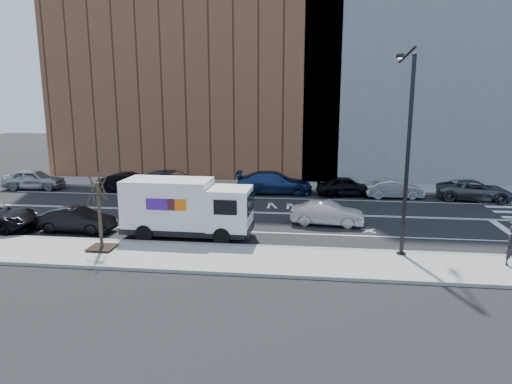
% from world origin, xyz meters
% --- Properties ---
extents(ground, '(120.00, 120.00, 0.00)m').
position_xyz_m(ground, '(0.00, 0.00, 0.00)').
color(ground, black).
rests_on(ground, ground).
extents(sidewalk_near, '(44.00, 3.60, 0.15)m').
position_xyz_m(sidewalk_near, '(0.00, -8.80, 0.07)').
color(sidewalk_near, gray).
rests_on(sidewalk_near, ground).
extents(sidewalk_far, '(44.00, 3.60, 0.15)m').
position_xyz_m(sidewalk_far, '(0.00, 8.80, 0.07)').
color(sidewalk_far, gray).
rests_on(sidewalk_far, ground).
extents(curb_near, '(44.00, 0.25, 0.17)m').
position_xyz_m(curb_near, '(0.00, -7.00, 0.08)').
color(curb_near, gray).
rests_on(curb_near, ground).
extents(curb_far, '(44.00, 0.25, 0.17)m').
position_xyz_m(curb_far, '(0.00, 7.00, 0.08)').
color(curb_far, gray).
rests_on(curb_far, ground).
extents(road_markings, '(40.00, 8.60, 0.01)m').
position_xyz_m(road_markings, '(0.00, 0.00, 0.00)').
color(road_markings, white).
rests_on(road_markings, ground).
extents(bldg_brick, '(26.00, 10.00, 22.00)m').
position_xyz_m(bldg_brick, '(-8.00, 15.60, 11.00)').
color(bldg_brick, brown).
rests_on(bldg_brick, ground).
extents(bldg_concrete, '(20.00, 10.00, 26.00)m').
position_xyz_m(bldg_concrete, '(12.00, 15.60, 13.00)').
color(bldg_concrete, slate).
rests_on(bldg_concrete, ground).
extents(streetlight, '(0.44, 4.02, 9.34)m').
position_xyz_m(streetlight, '(7.00, -6.91, 5.08)').
color(streetlight, black).
rests_on(streetlight, ground).
extents(street_tree, '(1.20, 1.20, 3.75)m').
position_xyz_m(street_tree, '(-7.00, -8.40, 1.45)').
color(street_tree, black).
rests_on(street_tree, ground).
extents(fedex_van, '(6.75, 2.49, 3.06)m').
position_xyz_m(fedex_van, '(-3.62, -5.60, 1.61)').
color(fedex_van, black).
rests_on(fedex_van, ground).
extents(far_parked_a, '(4.86, 2.38, 1.60)m').
position_xyz_m(far_parked_a, '(-19.20, 5.39, 0.80)').
color(far_parked_a, '#9C9CA0').
rests_on(far_parked_a, ground).
extents(far_parked_b, '(4.58, 1.89, 1.48)m').
position_xyz_m(far_parked_b, '(-11.20, 5.32, 0.74)').
color(far_parked_b, black).
rests_on(far_parked_b, ground).
extents(far_parked_c, '(5.97, 3.17, 1.60)m').
position_xyz_m(far_parked_c, '(-8.00, 6.07, 0.80)').
color(far_parked_c, '#515459').
rests_on(far_parked_c, ground).
extents(far_parked_d, '(5.93, 2.75, 1.68)m').
position_xyz_m(far_parked_d, '(-0.00, 6.09, 0.84)').
color(far_parked_d, navy).
rests_on(far_parked_d, ground).
extents(far_parked_e, '(4.52, 2.25, 1.48)m').
position_xyz_m(far_parked_e, '(5.39, 5.77, 0.74)').
color(far_parked_e, black).
rests_on(far_parked_e, ground).
extents(far_parked_f, '(4.20, 1.70, 1.36)m').
position_xyz_m(far_parked_f, '(8.80, 5.49, 0.68)').
color(far_parked_f, '#B1B2B7').
rests_on(far_parked_f, ground).
extents(far_parked_g, '(5.39, 3.00, 1.43)m').
position_xyz_m(far_parked_g, '(14.40, 5.46, 0.71)').
color(far_parked_g, '#46494D').
rests_on(far_parked_g, ground).
extents(driving_sedan, '(4.23, 1.82, 1.36)m').
position_xyz_m(driving_sedan, '(3.78, -2.34, 0.68)').
color(driving_sedan, '#B8B8BD').
rests_on(driving_sedan, ground).
extents(near_parked_rear_a, '(4.18, 1.63, 1.36)m').
position_xyz_m(near_parked_rear_a, '(-9.83, -5.43, 0.68)').
color(near_parked_rear_a, black).
rests_on(near_parked_rear_a, ground).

